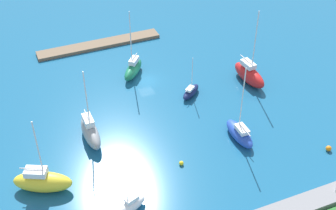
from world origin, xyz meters
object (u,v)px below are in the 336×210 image
object	(u,v)px
sailboat_navy_near_pier	(191,92)
pier_dock	(99,44)
sailboat_gray_lone_north	(90,132)
sailboat_blue_west_end	(240,133)
mooring_buoy_yellow	(181,163)
sailboat_yellow_lone_south	(42,181)
sailboat_white_along_channel	(130,206)
sailboat_red_inner_mooring	(249,74)
mooring_buoy_orange	(329,148)
sailboat_green_center_basin	(133,69)

from	to	relation	value
sailboat_navy_near_pier	pier_dock	bearing A→B (deg)	76.01
pier_dock	sailboat_gray_lone_north	world-z (taller)	sailboat_gray_lone_north
sailboat_blue_west_end	mooring_buoy_yellow	bearing A→B (deg)	99.27
sailboat_yellow_lone_south	sailboat_white_along_channel	xyz separation A→B (m)	(-9.35, 7.92, -0.58)
sailboat_red_inner_mooring	sailboat_navy_near_pier	bearing A→B (deg)	-96.44
sailboat_yellow_lone_south	sailboat_navy_near_pier	xyz separation A→B (m)	(-26.96, -11.71, -0.74)
sailboat_navy_near_pier	mooring_buoy_yellow	xyz separation A→B (m)	(8.25, 14.59, -0.46)
sailboat_blue_west_end	sailboat_red_inner_mooring	bearing A→B (deg)	-36.12
sailboat_red_inner_mooring	sailboat_navy_near_pier	xyz separation A→B (m)	(11.15, -0.22, -0.84)
sailboat_red_inner_mooring	sailboat_navy_near_pier	distance (m)	11.19
sailboat_blue_west_end	mooring_buoy_orange	distance (m)	13.02
sailboat_navy_near_pier	sailboat_white_along_channel	bearing A→B (deg)	-169.32
mooring_buoy_orange	mooring_buoy_yellow	xyz separation A→B (m)	(21.02, -5.60, -0.09)
sailboat_yellow_lone_south	sailboat_navy_near_pier	world-z (taller)	sailboat_yellow_lone_south
sailboat_gray_lone_north	sailboat_blue_west_end	bearing A→B (deg)	67.06
pier_dock	sailboat_white_along_channel	xyz separation A→B (m)	(7.93, 41.95, 0.63)
mooring_buoy_yellow	sailboat_green_center_basin	bearing A→B (deg)	-93.16
sailboat_gray_lone_north	sailboat_red_inner_mooring	distance (m)	30.02
mooring_buoy_orange	mooring_buoy_yellow	world-z (taller)	mooring_buoy_orange
mooring_buoy_orange	sailboat_yellow_lone_south	bearing A→B (deg)	-12.05
sailboat_gray_lone_north	sailboat_white_along_channel	xyz separation A→B (m)	(-0.95, 15.14, -0.65)
sailboat_yellow_lone_south	pier_dock	bearing A→B (deg)	88.83
sailboat_yellow_lone_south	sailboat_blue_west_end	size ratio (longest dim) A/B	0.94
sailboat_yellow_lone_south	mooring_buoy_orange	bearing A→B (deg)	13.71
sailboat_yellow_lone_south	mooring_buoy_yellow	distance (m)	18.97
mooring_buoy_yellow	sailboat_red_inner_mooring	bearing A→B (deg)	-143.46
sailboat_gray_lone_north	mooring_buoy_yellow	bearing A→B (deg)	44.76
sailboat_white_along_channel	sailboat_navy_near_pier	bearing A→B (deg)	-151.51
sailboat_gray_lone_north	sailboat_navy_near_pier	xyz separation A→B (m)	(-18.56, -4.50, -0.80)
sailboat_yellow_lone_south	sailboat_blue_west_end	bearing A→B (deg)	23.49
sailboat_red_inner_mooring	mooring_buoy_orange	xyz separation A→B (m)	(-1.62, 19.97, -1.20)
sailboat_gray_lone_north	sailboat_blue_west_end	size ratio (longest dim) A/B	1.00
pier_dock	mooring_buoy_orange	world-z (taller)	mooring_buoy_orange
sailboat_yellow_lone_south	sailboat_red_inner_mooring	size ratio (longest dim) A/B	0.84
pier_dock	sailboat_navy_near_pier	distance (m)	24.33
sailboat_yellow_lone_south	sailboat_blue_west_end	distance (m)	29.02
sailboat_red_inner_mooring	pier_dock	bearing A→B (deg)	-142.57
sailboat_blue_west_end	sailboat_yellow_lone_south	bearing A→B (deg)	87.42
sailboat_navy_near_pier	mooring_buoy_orange	world-z (taller)	sailboat_navy_near_pier
sailboat_red_inner_mooring	sailboat_blue_west_end	size ratio (longest dim) A/B	1.12
sailboat_white_along_channel	mooring_buoy_orange	size ratio (longest dim) A/B	8.53
sailboat_gray_lone_north	sailboat_navy_near_pier	bearing A→B (deg)	102.78
sailboat_green_center_basin	mooring_buoy_orange	distance (m)	35.81
sailboat_red_inner_mooring	sailboat_gray_lone_north	bearing A→B (deg)	-87.13
sailboat_green_center_basin	sailboat_white_along_channel	bearing A→B (deg)	19.97
sailboat_gray_lone_north	sailboat_red_inner_mooring	bearing A→B (deg)	97.36
sailboat_red_inner_mooring	mooring_buoy_yellow	distance (m)	24.18
sailboat_green_center_basin	sailboat_red_inner_mooring	xyz separation A→B (m)	(-18.06, 9.94, 0.30)
sailboat_gray_lone_north	mooring_buoy_yellow	distance (m)	14.49
sailboat_blue_west_end	sailboat_gray_lone_north	bearing A→B (deg)	67.59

